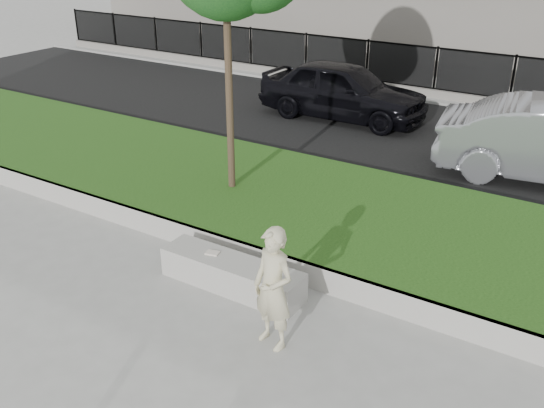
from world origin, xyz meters
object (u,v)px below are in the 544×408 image
Objects in this scene: stone_bench at (232,274)px; book at (212,253)px; car_dark at (343,90)px; man at (273,289)px.

book reaches higher than stone_bench.
stone_bench is 0.50× the size of car_dark.
stone_bench is at bearing -164.75° from car_dark.
man reaches higher than car_dark.
stone_bench is 11.60× the size of book.
man is 0.36× the size of car_dark.
man is 1.80m from book.
stone_bench is 1.56m from man.
car_dark is at bearing 124.35° from man.
man is (1.21, -0.78, 0.60)m from stone_bench.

